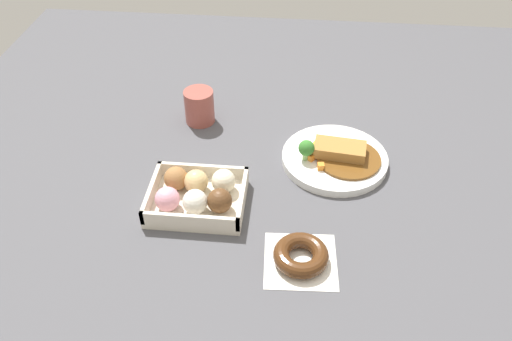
# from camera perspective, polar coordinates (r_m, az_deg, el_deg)

# --- Properties ---
(ground_plane) EXTENTS (1.60, 1.60, 0.00)m
(ground_plane) POSITION_cam_1_polar(r_m,az_deg,el_deg) (1.10, 0.32, -0.99)
(ground_plane) COLOR #4C4C51
(curry_plate) EXTENTS (0.23, 0.23, 0.07)m
(curry_plate) POSITION_cam_1_polar(r_m,az_deg,el_deg) (1.15, 8.67, 1.47)
(curry_plate) COLOR white
(curry_plate) RESTS_ON ground_plane
(donut_box) EXTENTS (0.19, 0.15, 0.06)m
(donut_box) POSITION_cam_1_polar(r_m,az_deg,el_deg) (1.04, -6.53, -2.61)
(donut_box) COLOR beige
(donut_box) RESTS_ON ground_plane
(chocolate_ring_donut) EXTENTS (0.14, 0.14, 0.03)m
(chocolate_ring_donut) POSITION_cam_1_polar(r_m,az_deg,el_deg) (0.94, 4.96, -9.32)
(chocolate_ring_donut) COLOR white
(chocolate_ring_donut) RESTS_ON ground_plane
(coffee_mug) EXTENTS (0.07, 0.07, 0.08)m
(coffee_mug) POSITION_cam_1_polar(r_m,az_deg,el_deg) (1.25, -6.25, 7.01)
(coffee_mug) COLOR #9E4C42
(coffee_mug) RESTS_ON ground_plane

